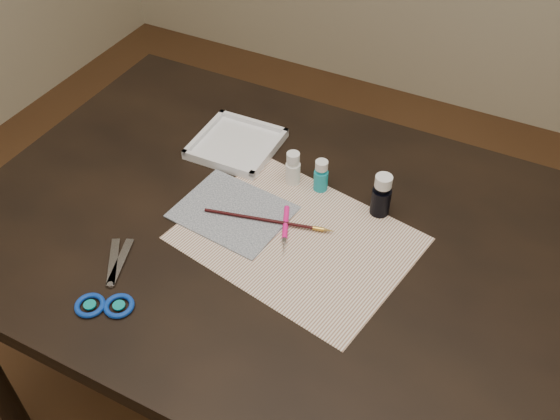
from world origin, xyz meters
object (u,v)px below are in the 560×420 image
at_px(paint_bottle_navy, 382,195).
at_px(paint_bottle_white, 293,168).
at_px(paint_bottle_cyan, 321,176).
at_px(scissors, 108,277).
at_px(paper, 297,238).
at_px(canvas, 233,212).
at_px(palette_tray, 236,144).

bearing_deg(paint_bottle_navy, paint_bottle_white, 178.52).
distance_m(paint_bottle_cyan, scissors, 0.48).
relative_size(paint_bottle_cyan, scissors, 0.35).
distance_m(paper, paint_bottle_navy, 0.19).
height_order(paper, paint_bottle_white, paint_bottle_white).
bearing_deg(scissors, canvas, -57.18).
bearing_deg(paint_bottle_white, paint_bottle_cyan, 5.74).
distance_m(canvas, paint_bottle_cyan, 0.20).
relative_size(scissors, palette_tray, 1.17).
bearing_deg(paint_bottle_white, palette_tray, 163.69).
bearing_deg(canvas, paper, -2.07).
bearing_deg(paint_bottle_cyan, paint_bottle_white, -174.26).
distance_m(paper, paint_bottle_cyan, 0.16).
distance_m(paper, canvas, 0.15).
height_order(paint_bottle_white, scissors, paint_bottle_white).
relative_size(canvas, paint_bottle_white, 2.83).
bearing_deg(paper, paint_bottle_white, 119.19).
bearing_deg(palette_tray, scissors, -91.70).
distance_m(canvas, palette_tray, 0.22).
xyz_separation_m(canvas, paint_bottle_cyan, (0.13, 0.15, 0.03)).
distance_m(paint_bottle_navy, scissors, 0.56).
xyz_separation_m(canvas, scissors, (-0.12, -0.26, 0.00)).
distance_m(paint_bottle_white, scissors, 0.45).
relative_size(paint_bottle_cyan, palette_tray, 0.41).
distance_m(paint_bottle_white, paint_bottle_cyan, 0.06).
bearing_deg(canvas, paint_bottle_white, 65.08).
height_order(paint_bottle_white, paint_bottle_navy, paint_bottle_navy).
height_order(paper, paint_bottle_cyan, paint_bottle_cyan).
xyz_separation_m(scissors, palette_tray, (0.01, 0.46, 0.01)).
bearing_deg(scissors, paper, -79.48).
bearing_deg(paint_bottle_cyan, paper, -82.44).
xyz_separation_m(paper, palette_tray, (-0.26, 0.20, 0.01)).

